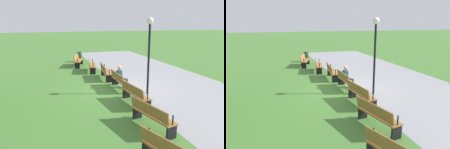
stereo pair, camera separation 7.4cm
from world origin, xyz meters
The scene contains 11 objects.
ground_plane centered at (0.00, 0.00, 0.00)m, with size 120.00×120.00×0.00m, color #477A33.
path_paving centered at (0.00, 3.04, 0.00)m, with size 27.45×5.82×0.01m, color #939399.
bench_0 centered at (-6.53, -1.12, 0.47)m, with size 1.87×1.02×0.89m.
bench_1 centered at (-4.40, -0.54, 0.47)m, with size 1.88×0.85×0.89m.
bench_2 centered at (-2.21, -0.19, 0.47)m, with size 1.86×0.66×0.89m.
bench_3 centered at (0.00, -0.07, 0.47)m, with size 1.82×0.47×0.89m.
bench_4 centered at (2.21, -0.19, 0.47)m, with size 1.86×0.66×0.89m.
bench_5 centered at (4.40, -0.54, 0.47)m, with size 1.88×0.85×0.89m.
person_seated centered at (-0.15, 0.07, 0.64)m, with size 0.32×0.52×1.20m.
lamp_post centered at (1.10, 0.98, 2.54)m, with size 0.32×0.32×3.60m.
trash_bin centered at (-8.34, -0.68, 0.44)m, with size 0.44×0.44×0.87m, color #2D512D.
Camera 1 is at (10.43, -3.82, 3.46)m, focal length 35.95 mm.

